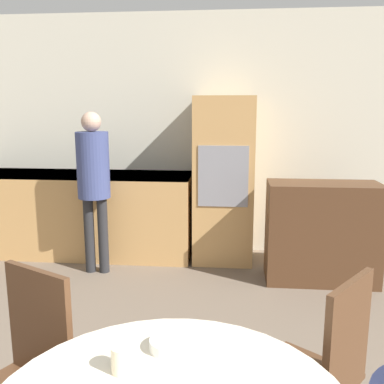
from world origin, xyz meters
The scene contains 9 objects.
wall_back centered at (0.00, 5.15, 1.30)m, with size 6.82×0.05×2.60m.
kitchen_counter centered at (-1.36, 4.81, 0.47)m, with size 2.40×0.60×0.91m.
oven_unit centered at (0.19, 4.82, 0.86)m, with size 0.61×0.59×1.71m.
sideboard centered at (1.11, 4.31, 0.47)m, with size 1.01×0.45×0.93m.
chair_far_left centered at (-0.57, 1.94, 0.52)m, with size 0.54×0.54×0.94m.
chair_far_right centered at (0.68, 2.07, 0.52)m, with size 0.56×0.56×0.94m.
person_standing centered at (-1.04, 4.32, 0.97)m, with size 0.31×0.31×1.56m.
cup centered at (-0.07, 1.65, 0.79)m, with size 0.07×0.07×0.09m.
bowl_near centered at (0.07, 1.80, 0.76)m, with size 0.15×0.15×0.04m.
Camera 1 is at (0.28, 0.41, 1.60)m, focal length 40.00 mm.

